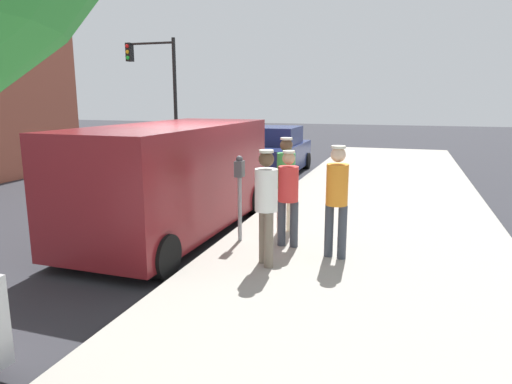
# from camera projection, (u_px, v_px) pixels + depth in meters

# --- Properties ---
(ground_plane) EXTENTS (80.00, 80.00, 0.00)m
(ground_plane) POSITION_uv_depth(u_px,v_px,m) (191.00, 230.00, 9.43)
(ground_plane) COLOR #2D2D33
(sidewalk_slab) EXTENTS (5.00, 32.00, 0.15)m
(sidewalk_slab) POSITION_uv_depth(u_px,v_px,m) (367.00, 243.00, 8.36)
(sidewalk_slab) COLOR #9E998E
(sidewalk_slab) RESTS_ON ground
(parking_meter_near) EXTENTS (0.14, 0.18, 1.52)m
(parking_meter_near) POSITION_uv_depth(u_px,v_px,m) (240.00, 184.00, 8.06)
(parking_meter_near) COLOR gray
(parking_meter_near) RESTS_ON sidewalk_slab
(pedestrian_in_green) EXTENTS (0.34, 0.34, 1.78)m
(pedestrian_in_green) POSITION_uv_depth(u_px,v_px,m) (286.00, 178.00, 8.58)
(pedestrian_in_green) COLOR beige
(pedestrian_in_green) RESTS_ON sidewalk_slab
(pedestrian_in_white) EXTENTS (0.34, 0.34, 1.75)m
(pedestrian_in_white) POSITION_uv_depth(u_px,v_px,m) (266.00, 200.00, 6.87)
(pedestrian_in_white) COLOR #726656
(pedestrian_in_white) RESTS_ON sidewalk_slab
(pedestrian_in_red) EXTENTS (0.36, 0.34, 1.64)m
(pedestrian_in_red) POSITION_uv_depth(u_px,v_px,m) (288.00, 193.00, 7.77)
(pedestrian_in_red) COLOR #383D47
(pedestrian_in_red) RESTS_ON sidewalk_slab
(pedestrian_in_orange) EXTENTS (0.36, 0.34, 1.78)m
(pedestrian_in_orange) POSITION_uv_depth(u_px,v_px,m) (337.00, 194.00, 7.19)
(pedestrian_in_orange) COLOR #383D47
(pedestrian_in_orange) RESTS_ON sidewalk_slab
(parked_van) EXTENTS (2.21, 5.24, 2.15)m
(parked_van) POSITION_uv_depth(u_px,v_px,m) (173.00, 177.00, 8.88)
(parked_van) COLOR maroon
(parked_van) RESTS_ON ground
(parked_sedan_ahead) EXTENTS (1.97, 4.41, 1.65)m
(parked_sedan_ahead) POSITION_uv_depth(u_px,v_px,m) (274.00, 153.00, 16.29)
(parked_sedan_ahead) COLOR navy
(parked_sedan_ahead) RESTS_ON ground
(traffic_light_corner) EXTENTS (2.48, 0.42, 5.20)m
(traffic_light_corner) POSITION_uv_depth(u_px,v_px,m) (157.00, 78.00, 20.57)
(traffic_light_corner) COLOR black
(traffic_light_corner) RESTS_ON ground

